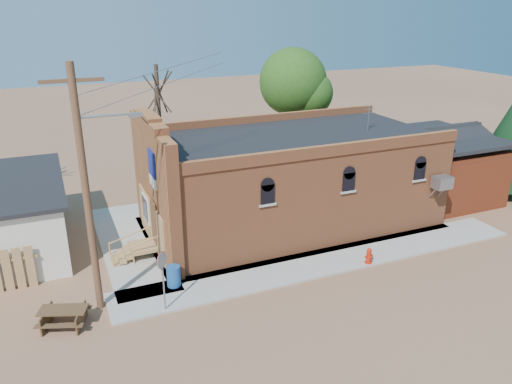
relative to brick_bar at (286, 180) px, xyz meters
name	(u,v)px	position (x,y,z in m)	size (l,w,h in m)	color
ground	(308,278)	(-1.64, -5.49, -2.34)	(120.00, 120.00, 0.00)	brown
sidewalk_south	(328,261)	(-0.14, -4.59, -2.30)	(19.00, 2.20, 0.08)	#9E9991
sidewalk_west	(130,244)	(-7.94, 0.51, -2.30)	(2.60, 10.00, 0.08)	#9E9991
brick_bar	(286,180)	(0.00, 0.00, 0.00)	(16.40, 7.97, 6.30)	#BC6339
red_shed	(439,159)	(9.86, 0.01, -0.07)	(5.40, 6.40, 4.30)	#5C210F
utility_pole	(87,188)	(-9.79, -4.29, 2.43)	(3.12, 0.26, 9.00)	#532F21
tree_bare_near	(158,92)	(-4.64, 7.51, 3.62)	(2.80, 2.80, 7.65)	#4D3A2C
tree_leafy	(293,82)	(4.36, 8.01, 3.59)	(4.40, 4.40, 8.15)	#4D3A2C
fire_hydrant	(369,256)	(1.32, -5.50, -1.91)	(0.42, 0.41, 0.72)	red
stop_sign	(162,266)	(-7.66, -5.49, -0.44)	(0.47, 0.52, 2.37)	gray
trash_barrel	(174,276)	(-6.94, -3.99, -1.83)	(0.55, 0.55, 0.85)	#1C4C8E
picnic_table	(64,315)	(-11.14, -4.99, -1.89)	(1.96, 1.72, 0.68)	#4E351F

